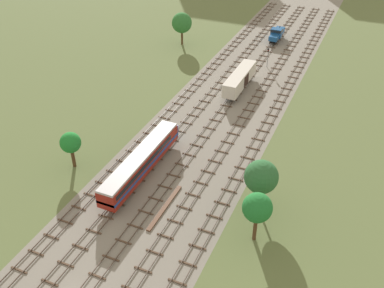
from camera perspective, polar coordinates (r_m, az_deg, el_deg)
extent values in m
plane|color=#5B6B3D|center=(92.48, 5.83, 6.68)|extent=(480.00, 480.00, 0.00)
cube|color=gray|center=(92.48, 5.83, 6.68)|extent=(22.20, 176.00, 0.01)
cube|color=#47382D|center=(96.24, 0.44, 8.16)|extent=(0.07, 126.00, 0.15)
cube|color=#47382D|center=(95.75, 1.24, 8.01)|extent=(0.07, 126.00, 0.15)
cube|color=brown|center=(58.92, -21.42, -14.92)|extent=(2.40, 0.22, 0.14)
cube|color=brown|center=(60.21, -19.52, -13.08)|extent=(2.40, 0.22, 0.14)
cube|color=brown|center=(61.62, -17.73, -11.31)|extent=(2.40, 0.22, 0.14)
cube|color=brown|center=(63.14, -16.04, -9.61)|extent=(2.40, 0.22, 0.14)
cube|color=brown|center=(64.76, -14.45, -7.99)|extent=(2.40, 0.22, 0.14)
cube|color=brown|center=(66.48, -12.95, -6.44)|extent=(2.40, 0.22, 0.14)
cube|color=brown|center=(68.29, -11.53, -4.97)|extent=(2.40, 0.22, 0.14)
cube|color=brown|center=(70.18, -10.20, -3.57)|extent=(2.40, 0.22, 0.14)
cube|color=brown|center=(72.14, -8.94, -2.25)|extent=(2.40, 0.22, 0.14)
cube|color=brown|center=(74.18, -7.75, -0.99)|extent=(2.40, 0.22, 0.14)
cube|color=brown|center=(76.27, -6.63, 0.20)|extent=(2.40, 0.22, 0.14)
cube|color=brown|center=(78.43, -5.57, 1.32)|extent=(2.40, 0.22, 0.14)
cube|color=brown|center=(80.64, -4.56, 2.38)|extent=(2.40, 0.22, 0.14)
cube|color=brown|center=(82.90, -3.61, 3.38)|extent=(2.40, 0.22, 0.14)
cube|color=brown|center=(85.21, -2.70, 4.33)|extent=(2.40, 0.22, 0.14)
cube|color=brown|center=(87.55, -1.84, 5.23)|extent=(2.40, 0.22, 0.14)
cube|color=brown|center=(89.94, -1.03, 6.08)|extent=(2.40, 0.22, 0.14)
cube|color=brown|center=(92.36, -0.25, 6.88)|extent=(2.40, 0.22, 0.14)
cube|color=brown|center=(94.82, 0.48, 7.64)|extent=(2.40, 0.22, 0.14)
cube|color=brown|center=(97.30, 1.19, 8.36)|extent=(2.40, 0.22, 0.14)
cube|color=brown|center=(99.82, 1.85, 9.04)|extent=(2.40, 0.22, 0.14)
cube|color=brown|center=(102.36, 2.49, 9.69)|extent=(2.40, 0.22, 0.14)
cube|color=brown|center=(104.92, 3.10, 10.31)|extent=(2.40, 0.22, 0.14)
cube|color=brown|center=(107.51, 3.69, 10.90)|extent=(2.40, 0.22, 0.14)
cube|color=brown|center=(110.12, 4.24, 11.45)|extent=(2.40, 0.22, 0.14)
cube|color=brown|center=(112.74, 4.78, 11.98)|extent=(2.40, 0.22, 0.14)
cube|color=brown|center=(115.39, 5.29, 12.49)|extent=(2.40, 0.22, 0.14)
cube|color=brown|center=(118.05, 5.78, 12.97)|extent=(2.40, 0.22, 0.14)
cube|color=brown|center=(120.73, 6.25, 13.43)|extent=(2.40, 0.22, 0.14)
cube|color=brown|center=(123.42, 6.70, 13.87)|extent=(2.40, 0.22, 0.14)
cube|color=brown|center=(126.13, 7.14, 14.29)|extent=(2.40, 0.22, 0.14)
cube|color=brown|center=(128.85, 7.55, 14.69)|extent=(2.40, 0.22, 0.14)
cube|color=brown|center=(131.58, 7.95, 15.07)|extent=(2.40, 0.22, 0.14)
cube|color=brown|center=(134.33, 8.34, 15.44)|extent=(2.40, 0.22, 0.14)
cube|color=brown|center=(137.08, 8.71, 15.79)|extent=(2.40, 0.22, 0.14)
cube|color=brown|center=(139.85, 9.07, 16.12)|extent=(2.40, 0.22, 0.14)
cube|color=brown|center=(142.62, 9.42, 16.45)|extent=(2.40, 0.22, 0.14)
cube|color=brown|center=(145.40, 9.75, 16.76)|extent=(2.40, 0.22, 0.14)
cube|color=brown|center=(148.19, 10.07, 17.06)|extent=(2.40, 0.22, 0.14)
cube|color=brown|center=(150.99, 10.38, 17.34)|extent=(2.40, 0.22, 0.14)
cube|color=#47382D|center=(94.74, 2.99, 7.67)|extent=(0.07, 126.00, 0.15)
cube|color=#47382D|center=(94.30, 3.81, 7.50)|extent=(0.07, 126.00, 0.15)
cube|color=brown|center=(56.49, -17.89, -16.66)|extent=(2.40, 0.22, 0.14)
cube|color=brown|center=(57.83, -16.01, -14.67)|extent=(2.40, 0.22, 0.14)
cube|color=brown|center=(59.29, -14.24, -12.77)|extent=(2.40, 0.22, 0.14)
cube|color=brown|center=(60.87, -12.59, -10.95)|extent=(2.40, 0.22, 0.14)
cube|color=brown|center=(62.55, -11.05, -9.22)|extent=(2.40, 0.22, 0.14)
cube|color=brown|center=(64.33, -9.60, -7.57)|extent=(2.40, 0.22, 0.14)
cube|color=brown|center=(66.20, -8.24, -6.01)|extent=(2.40, 0.22, 0.14)
cube|color=brown|center=(68.14, -6.96, -4.54)|extent=(2.40, 0.22, 0.14)
cube|color=brown|center=(70.17, -5.76, -3.14)|extent=(2.40, 0.22, 0.14)
cube|color=brown|center=(72.25, -4.63, -1.83)|extent=(2.40, 0.22, 0.14)
cube|color=brown|center=(74.41, -3.57, -0.59)|extent=(2.40, 0.22, 0.14)
cube|color=brown|center=(76.62, -2.57, 0.59)|extent=(2.40, 0.22, 0.14)
cube|color=brown|center=(78.88, -1.62, 1.69)|extent=(2.40, 0.22, 0.14)
cube|color=brown|center=(81.18, -0.73, 2.73)|extent=(2.40, 0.22, 0.14)
cube|color=brown|center=(83.54, 0.11, 3.71)|extent=(2.40, 0.22, 0.14)
cube|color=brown|center=(85.93, 0.91, 4.64)|extent=(2.40, 0.22, 0.14)
cube|color=brown|center=(88.36, 1.67, 5.52)|extent=(2.40, 0.22, 0.14)
cube|color=brown|center=(90.83, 2.39, 6.35)|extent=(2.40, 0.22, 0.14)
cube|color=brown|center=(93.32, 3.07, 7.13)|extent=(2.40, 0.22, 0.14)
cube|color=brown|center=(95.85, 3.72, 7.87)|extent=(2.40, 0.22, 0.14)
cube|color=brown|center=(98.40, 4.34, 8.57)|extent=(2.40, 0.22, 0.14)
cube|color=brown|center=(100.97, 4.93, 9.24)|extent=(2.40, 0.22, 0.14)
cube|color=brown|center=(103.57, 5.49, 9.87)|extent=(2.40, 0.22, 0.14)
cube|color=brown|center=(106.19, 6.02, 10.47)|extent=(2.40, 0.22, 0.14)
cube|color=brown|center=(108.83, 6.54, 11.04)|extent=(2.40, 0.22, 0.14)
cube|color=brown|center=(111.49, 7.02, 11.58)|extent=(2.40, 0.22, 0.14)
cube|color=brown|center=(114.16, 7.49, 12.10)|extent=(2.40, 0.22, 0.14)
cube|color=brown|center=(116.85, 7.94, 12.59)|extent=(2.40, 0.22, 0.14)
cube|color=brown|center=(119.56, 8.37, 13.06)|extent=(2.40, 0.22, 0.14)
cube|color=brown|center=(122.28, 8.78, 13.51)|extent=(2.40, 0.22, 0.14)
cube|color=brown|center=(125.01, 9.18, 13.93)|extent=(2.40, 0.22, 0.14)
cube|color=brown|center=(127.75, 9.56, 14.34)|extent=(2.40, 0.22, 0.14)
cube|color=brown|center=(130.51, 9.92, 14.73)|extent=(2.40, 0.22, 0.14)
cube|color=brown|center=(133.28, 10.28, 15.11)|extent=(2.40, 0.22, 0.14)
cube|color=brown|center=(136.05, 10.61, 15.46)|extent=(2.40, 0.22, 0.14)
cube|color=brown|center=(138.84, 10.94, 15.81)|extent=(2.40, 0.22, 0.14)
cube|color=brown|center=(141.63, 11.25, 16.14)|extent=(2.40, 0.22, 0.14)
cube|color=brown|center=(144.43, 11.56, 16.45)|extent=(2.40, 0.22, 0.14)
cube|color=brown|center=(147.24, 11.85, 16.75)|extent=(2.40, 0.22, 0.14)
cube|color=brown|center=(150.06, 12.13, 17.05)|extent=(2.40, 0.22, 0.14)
cube|color=#47382D|center=(93.43, 5.62, 7.14)|extent=(0.07, 126.00, 0.15)
cube|color=#47382D|center=(93.05, 6.46, 6.97)|extent=(0.07, 126.00, 0.15)
cube|color=brown|center=(55.72, -12.16, -16.33)|extent=(2.40, 0.22, 0.14)
cube|color=brown|center=(57.24, -10.45, -14.29)|extent=(2.40, 0.22, 0.14)
cube|color=brown|center=(58.87, -8.86, -12.34)|extent=(2.40, 0.22, 0.14)
cube|color=brown|center=(60.61, -7.39, -10.50)|extent=(2.40, 0.22, 0.14)
cube|color=brown|center=(62.44, -6.01, -8.75)|extent=(2.40, 0.22, 0.14)
cube|color=brown|center=(64.36, -4.73, -7.10)|extent=(2.40, 0.22, 0.14)
cube|color=brown|center=(66.36, -3.53, -5.54)|extent=(2.40, 0.22, 0.14)
cube|color=brown|center=(68.43, -2.40, -4.08)|extent=(2.40, 0.22, 0.14)
cube|color=brown|center=(70.57, -1.35, -2.70)|extent=(2.40, 0.22, 0.14)
cube|color=brown|center=(72.78, -0.37, -1.40)|extent=(2.40, 0.22, 0.14)
cube|color=brown|center=(75.03, 0.56, -0.18)|extent=(2.40, 0.22, 0.14)
cube|color=brown|center=(77.34, 1.43, 0.97)|extent=(2.40, 0.22, 0.14)
cube|color=brown|center=(79.69, 2.25, 2.05)|extent=(2.40, 0.22, 0.14)
cube|color=brown|center=(82.09, 3.03, 3.07)|extent=(2.40, 0.22, 0.14)
cube|color=brown|center=(84.52, 3.76, 4.03)|extent=(2.40, 0.22, 0.14)
cube|color=brown|center=(86.99, 4.45, 4.93)|extent=(2.40, 0.22, 0.14)
cube|color=brown|center=(89.49, 5.11, 5.78)|extent=(2.40, 0.22, 0.14)
cube|color=brown|center=(92.03, 5.73, 6.59)|extent=(2.40, 0.22, 0.14)
cube|color=brown|center=(94.59, 6.32, 7.35)|extent=(2.40, 0.22, 0.14)
cube|color=brown|center=(97.17, 6.88, 8.08)|extent=(2.40, 0.22, 0.14)
cube|color=brown|center=(99.78, 7.42, 8.76)|extent=(2.40, 0.22, 0.14)
cube|color=brown|center=(102.41, 7.92, 9.41)|extent=(2.40, 0.22, 0.14)
cube|color=brown|center=(105.06, 8.41, 10.02)|extent=(2.40, 0.22, 0.14)
cube|color=brown|center=(107.72, 8.87, 10.60)|extent=(2.40, 0.22, 0.14)
cube|color=brown|center=(110.41, 9.31, 11.16)|extent=(2.40, 0.22, 0.14)
cube|color=brown|center=(113.11, 9.73, 11.69)|extent=(2.40, 0.22, 0.14)
cube|color=brown|center=(115.82, 10.14, 12.19)|extent=(2.40, 0.22, 0.14)
cube|color=brown|center=(118.55, 10.52, 12.67)|extent=(2.40, 0.22, 0.14)
cube|color=brown|center=(121.29, 10.89, 13.12)|extent=(2.40, 0.22, 0.14)
cube|color=brown|center=(124.05, 11.25, 13.56)|extent=(2.40, 0.22, 0.14)
cube|color=brown|center=(126.81, 11.59, 13.97)|extent=(2.40, 0.22, 0.14)
cube|color=brown|center=(129.59, 11.92, 14.37)|extent=(2.40, 0.22, 0.14)
cube|color=brown|center=(132.37, 12.23, 14.75)|extent=(2.40, 0.22, 0.14)
cube|color=brown|center=(135.17, 12.54, 15.12)|extent=(2.40, 0.22, 0.14)
cube|color=brown|center=(137.97, 12.83, 15.47)|extent=(2.40, 0.22, 0.14)
cube|color=brown|center=(140.78, 13.11, 15.80)|extent=(2.40, 0.22, 0.14)
cube|color=brown|center=(143.60, 13.38, 16.13)|extent=(2.40, 0.22, 0.14)
cube|color=brown|center=(146.42, 13.64, 16.43)|extent=(2.40, 0.22, 0.14)
cube|color=brown|center=(149.26, 13.89, 16.73)|extent=(2.40, 0.22, 0.14)
cube|color=#47382D|center=(92.32, 8.30, 6.59)|extent=(0.07, 126.00, 0.15)
cube|color=#47382D|center=(92.02, 9.16, 6.41)|extent=(0.07, 126.00, 0.15)
cube|color=brown|center=(55.47, -6.34, -15.85)|extent=(2.40, 0.22, 0.14)
cube|color=brown|center=(57.16, -4.85, -13.77)|extent=(2.40, 0.22, 0.14)
cube|color=brown|center=(58.94, -3.47, -11.81)|extent=(2.40, 0.22, 0.14)
cube|color=brown|center=(60.83, -2.19, -9.96)|extent=(2.40, 0.22, 0.14)
cube|color=brown|center=(62.80, -1.01, -8.22)|extent=(2.40, 0.22, 0.14)
cube|color=brown|center=(64.85, 0.10, -6.58)|extent=(2.40, 0.22, 0.14)
cube|color=brown|center=(66.97, 1.12, -5.04)|extent=(2.40, 0.22, 0.14)
cube|color=brown|center=(69.15, 2.08, -3.60)|extent=(2.40, 0.22, 0.14)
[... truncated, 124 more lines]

